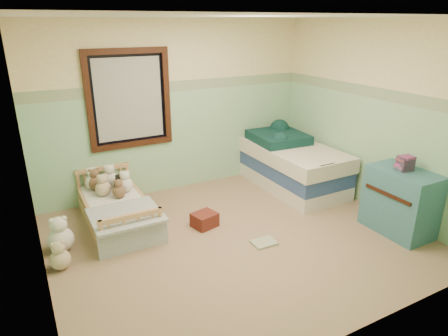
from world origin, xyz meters
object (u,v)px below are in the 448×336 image
plush_floor_cream (61,239)px  dresser (400,201)px  red_pillow (205,220)px  floor_book (264,242)px  plush_floor_tan (60,260)px  twin_bed_frame (290,179)px  toddler_bed_frame (118,216)px

plush_floor_cream → dresser: bearing=-21.7°
plush_floor_cream → red_pillow: 1.70m
dresser → floor_book: bearing=162.1°
plush_floor_cream → plush_floor_tan: plush_floor_cream is taller
plush_floor_cream → twin_bed_frame: 3.46m
plush_floor_cream → plush_floor_tan: bearing=-98.9°
twin_bed_frame → red_pillow: size_ratio=6.34×
toddler_bed_frame → red_pillow: (0.95, -0.61, -0.00)m
plush_floor_tan → dresser: (3.79, -1.12, 0.29)m
dresser → red_pillow: bearing=149.1°
plush_floor_cream → floor_book: plush_floor_cream is taller
red_pillow → floor_book: (0.43, -0.71, -0.08)m
twin_bed_frame → floor_book: bearing=-136.6°
dresser → red_pillow: size_ratio=2.78×
plush_floor_cream → toddler_bed_frame: bearing=25.9°
plush_floor_tan → floor_book: (2.17, -0.60, -0.10)m
toddler_bed_frame → dresser: (3.01, -1.84, 0.30)m
plush_floor_cream → dresser: size_ratio=0.36×
dresser → plush_floor_cream: bearing=158.3°
red_pillow → plush_floor_cream: bearing=171.4°
toddler_bed_frame → plush_floor_cream: plush_floor_cream is taller
red_pillow → dresser: bearing=-30.9°
plush_floor_tan → twin_bed_frame: (3.50, 0.66, 0.00)m
plush_floor_cream → red_pillow: plush_floor_cream is taller
plush_floor_tan → twin_bed_frame: bearing=10.7°
toddler_bed_frame → dresser: size_ratio=1.85×
toddler_bed_frame → floor_book: toddler_bed_frame is taller
plush_floor_cream → floor_book: bearing=-24.6°
toddler_bed_frame → red_pillow: toddler_bed_frame is taller
dresser → floor_book: dresser is taller
dresser → plush_floor_tan: bearing=163.5°
toddler_bed_frame → red_pillow: 1.13m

